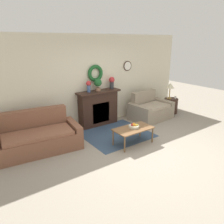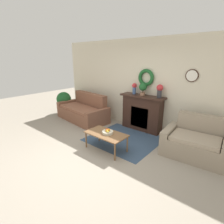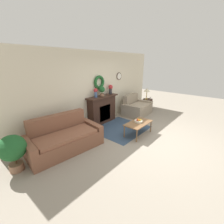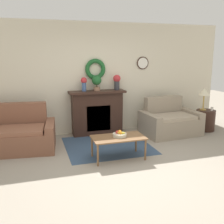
{
  "view_description": "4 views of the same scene",
  "coord_description": "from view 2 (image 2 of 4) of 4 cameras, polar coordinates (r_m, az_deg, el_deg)",
  "views": [
    {
      "loc": [
        -3.35,
        -3.3,
        2.53
      ],
      "look_at": [
        -0.17,
        1.17,
        0.71
      ],
      "focal_mm": 35.0,
      "sensor_mm": 36.0,
      "label": 1
    },
    {
      "loc": [
        2.56,
        -2.31,
        2.14
      ],
      "look_at": [
        -0.29,
        1.1,
        0.76
      ],
      "focal_mm": 28.0,
      "sensor_mm": 36.0,
      "label": 2
    },
    {
      "loc": [
        -3.98,
        -1.77,
        2.31
      ],
      "look_at": [
        -0.22,
        1.45,
        0.65
      ],
      "focal_mm": 24.0,
      "sensor_mm": 36.0,
      "label": 3
    },
    {
      "loc": [
        -1.48,
        -3.94,
        1.96
      ],
      "look_at": [
        0.07,
        1.09,
        0.78
      ],
      "focal_mm": 42.0,
      "sensor_mm": 36.0,
      "label": 4
    }
  ],
  "objects": [
    {
      "name": "ground_plane",
      "position": [
        4.06,
        -7.06,
        -14.7
      ],
      "size": [
        16.0,
        16.0,
        0.0
      ],
      "primitive_type": "plane",
      "color": "gray"
    },
    {
      "name": "floor_rug",
      "position": [
        4.88,
        3.98,
        -8.76
      ],
      "size": [
        1.8,
        1.64,
        0.01
      ],
      "color": "#334760",
      "rests_on": "ground_plane"
    },
    {
      "name": "wall_back",
      "position": [
        5.39,
        11.21,
        8.59
      ],
      "size": [
        6.8,
        0.17,
        2.7
      ],
      "color": "beige",
      "rests_on": "ground_plane"
    },
    {
      "name": "fireplace",
      "position": [
        5.39,
        9.76,
        -0.19
      ],
      "size": [
        1.36,
        0.41,
        1.08
      ],
      "color": "#331E16",
      "rests_on": "ground_plane"
    },
    {
      "name": "couch_left",
      "position": [
        6.32,
        -9.29,
        0.28
      ],
      "size": [
        2.05,
        1.17,
        0.93
      ],
      "rotation": [
        0.0,
        0.0,
        -0.12
      ],
      "color": "brown",
      "rests_on": "ground_plane"
    },
    {
      "name": "loveseat_right",
      "position": [
        4.43,
        25.64,
        -9.0
      ],
      "size": [
        1.42,
        1.01,
        0.89
      ],
      "rotation": [
        0.0,
        0.0,
        0.08
      ],
      "color": "gray",
      "rests_on": "ground_plane"
    },
    {
      "name": "coffee_table",
      "position": [
        4.19,
        -1.94,
        -7.5
      ],
      "size": [
        0.99,
        0.54,
        0.43
      ],
      "color": "brown",
      "rests_on": "ground_plane"
    },
    {
      "name": "fruit_bowl",
      "position": [
        4.15,
        -1.45,
        -6.48
      ],
      "size": [
        0.26,
        0.26,
        0.12
      ],
      "color": "beige",
      "rests_on": "coffee_table"
    },
    {
      "name": "vase_on_mantel_left",
      "position": [
        5.38,
        7.32,
        7.88
      ],
      "size": [
        0.15,
        0.15,
        0.33
      ],
      "color": "#3D5684",
      "rests_on": "fireplace"
    },
    {
      "name": "vase_on_mantel_right",
      "position": [
        4.99,
        15.31,
        6.93
      ],
      "size": [
        0.18,
        0.18,
        0.37
      ],
      "color": "#2D2D33",
      "rests_on": "fireplace"
    },
    {
      "name": "potted_plant_on_mantel",
      "position": [
        5.2,
        10.05,
        7.78
      ],
      "size": [
        0.23,
        0.23,
        0.37
      ],
      "color": "#8E664C",
      "rests_on": "fireplace"
    },
    {
      "name": "potted_plant_floor_by_couch",
      "position": [
        7.22,
        -15.43,
        3.8
      ],
      "size": [
        0.57,
        0.57,
        0.85
      ],
      "color": "#8E664C",
      "rests_on": "ground_plane"
    }
  ]
}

